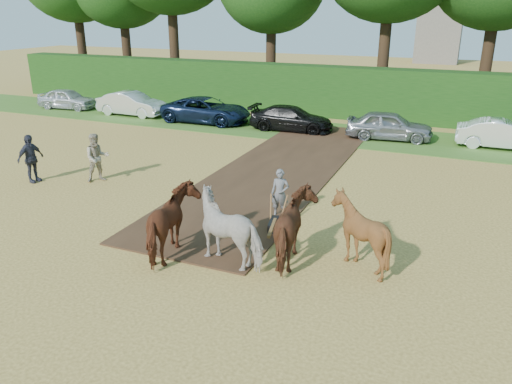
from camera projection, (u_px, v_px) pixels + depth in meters
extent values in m
plane|color=gold|center=(152.00, 229.00, 15.09)|extent=(120.00, 120.00, 0.00)
cube|color=#472D1C|center=(280.00, 169.00, 20.58)|extent=(4.50, 17.00, 0.05)
cube|color=#38601E|center=(299.00, 130.00, 27.17)|extent=(50.00, 5.00, 0.03)
cube|color=#14380F|center=(323.00, 91.00, 30.54)|extent=(46.00, 1.60, 3.00)
imported|color=beige|center=(97.00, 158.00, 18.95)|extent=(1.13, 1.15, 1.87)
imported|color=#292B37|center=(31.00, 159.00, 18.86)|extent=(0.59, 1.13, 1.85)
imported|color=#5C2D17|center=(172.00, 224.00, 13.12)|extent=(1.47, 2.39, 1.88)
imported|color=silver|center=(233.00, 227.00, 12.97)|extent=(2.17, 1.96, 1.88)
imported|color=#5E2B1D|center=(295.00, 229.00, 12.82)|extent=(1.47, 2.39, 1.88)
imported|color=brown|center=(359.00, 232.00, 12.66)|extent=(1.85, 2.00, 1.88)
cube|color=black|center=(275.00, 225.00, 14.96)|extent=(0.48, 0.85, 0.31)
cube|color=brown|center=(272.00, 228.00, 14.41)|extent=(0.36, 1.24, 0.09)
cylinder|color=brown|center=(271.00, 208.00, 15.33)|extent=(0.37, 0.87, 0.66)
cylinder|color=brown|center=(284.00, 209.00, 15.26)|extent=(0.12, 0.91, 0.66)
imported|color=gray|center=(280.00, 193.00, 15.73)|extent=(0.64, 0.49, 1.57)
imported|color=silver|center=(67.00, 99.00, 32.75)|extent=(4.04, 1.94, 1.33)
imported|color=silver|center=(132.00, 104.00, 30.74)|extent=(4.43, 1.61, 1.45)
imported|color=#121F3A|center=(206.00, 110.00, 28.86)|extent=(5.24, 2.47, 1.45)
imported|color=black|center=(291.00, 118.00, 26.98)|extent=(4.63, 2.09, 1.32)
imported|color=gray|center=(389.00, 125.00, 25.09)|extent=(4.41, 2.16, 1.45)
imported|color=white|center=(503.00, 134.00, 23.50)|extent=(4.17, 1.54, 1.36)
cylinder|color=#382616|center=(82.00, 52.00, 40.34)|extent=(0.70, 0.70, 5.85)
cylinder|color=#382616|center=(127.00, 56.00, 39.38)|extent=(0.70, 0.70, 5.40)
cylinder|color=#382616|center=(174.00, 52.00, 36.49)|extent=(0.70, 0.70, 6.53)
cylinder|color=#382616|center=(271.00, 63.00, 35.45)|extent=(0.70, 0.70, 5.17)
cylinder|color=#382616|center=(383.00, 63.00, 31.50)|extent=(0.70, 0.70, 6.08)
cylinder|color=#382616|center=(485.00, 68.00, 30.67)|extent=(0.70, 0.70, 5.62)
cube|color=slate|center=(440.00, 24.00, 59.53)|extent=(5.00, 5.00, 9.00)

